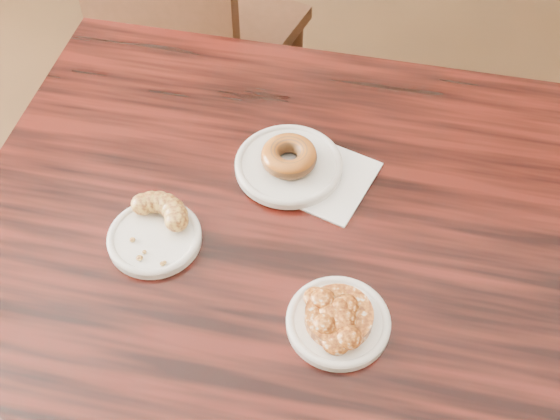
% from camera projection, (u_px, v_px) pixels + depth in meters
% --- Properties ---
extents(floor, '(5.00, 5.00, 0.00)m').
position_uv_depth(floor, '(314.00, 355.00, 1.78)').
color(floor, black).
rests_on(floor, ground).
extents(cafe_table, '(1.02, 1.02, 0.75)m').
position_uv_depth(cafe_table, '(271.00, 368.00, 1.35)').
color(cafe_table, black).
rests_on(cafe_table, floor).
extents(chair_far, '(0.58, 0.58, 0.90)m').
position_uv_depth(chair_far, '(206.00, 34.00, 1.86)').
color(chair_far, black).
rests_on(chair_far, floor).
extents(napkin, '(0.19, 0.19, 0.00)m').
position_uv_depth(napkin, '(323.00, 178.00, 1.15)').
color(napkin, white).
rests_on(napkin, cafe_table).
extents(plate_donut, '(0.18, 0.18, 0.01)m').
position_uv_depth(plate_donut, '(289.00, 166.00, 1.16)').
color(plate_donut, silver).
rests_on(plate_donut, napkin).
extents(plate_cruller, '(0.14, 0.14, 0.01)m').
position_uv_depth(plate_cruller, '(155.00, 238.00, 1.07)').
color(plate_cruller, white).
rests_on(plate_cruller, cafe_table).
extents(plate_fritter, '(0.15, 0.15, 0.01)m').
position_uv_depth(plate_fritter, '(338.00, 322.00, 0.98)').
color(plate_fritter, white).
rests_on(plate_fritter, cafe_table).
extents(glazed_donut, '(0.09, 0.09, 0.03)m').
position_uv_depth(glazed_donut, '(289.00, 156.00, 1.14)').
color(glazed_donut, brown).
rests_on(glazed_donut, plate_donut).
extents(apple_fritter, '(0.13, 0.13, 0.03)m').
position_uv_depth(apple_fritter, '(339.00, 315.00, 0.96)').
color(apple_fritter, '#421807').
rests_on(apple_fritter, plate_fritter).
extents(cruller_fragment, '(0.12, 0.12, 0.03)m').
position_uv_depth(cruller_fragment, '(152.00, 229.00, 1.05)').
color(cruller_fragment, '#5E2E12').
rests_on(cruller_fragment, plate_cruller).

